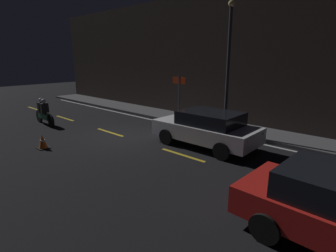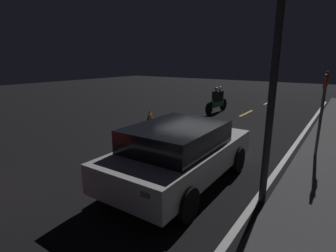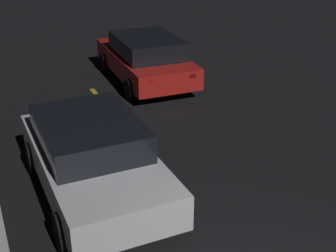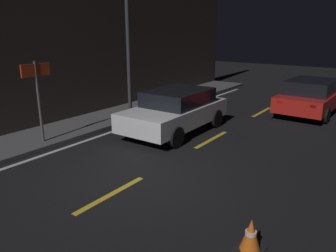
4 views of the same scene
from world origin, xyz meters
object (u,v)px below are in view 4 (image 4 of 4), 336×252
object	(u,v)px
sedan_white	(176,110)
taxi_red	(311,96)
shop_sign	(37,86)
traffic_cone_near	(251,236)
street_lamp	(128,34)

from	to	relation	value
sedan_white	taxi_red	size ratio (longest dim) A/B	0.97
sedan_white	shop_sign	bearing A→B (deg)	-35.57
sedan_white	taxi_red	distance (m)	6.23
sedan_white	taxi_red	world-z (taller)	same
traffic_cone_near	shop_sign	xyz separation A→B (m)	(1.05, 7.04, 1.55)
traffic_cone_near	shop_sign	size ratio (longest dim) A/B	0.24
sedan_white	traffic_cone_near	bearing A→B (deg)	44.27
taxi_red	shop_sign	bearing A→B (deg)	149.62
shop_sign	street_lamp	distance (m)	3.62
traffic_cone_near	shop_sign	world-z (taller)	shop_sign
traffic_cone_near	street_lamp	distance (m)	8.30
sedan_white	street_lamp	size ratio (longest dim) A/B	0.73
shop_sign	street_lamp	world-z (taller)	street_lamp
sedan_white	shop_sign	world-z (taller)	shop_sign
street_lamp	traffic_cone_near	bearing A→B (deg)	-123.93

